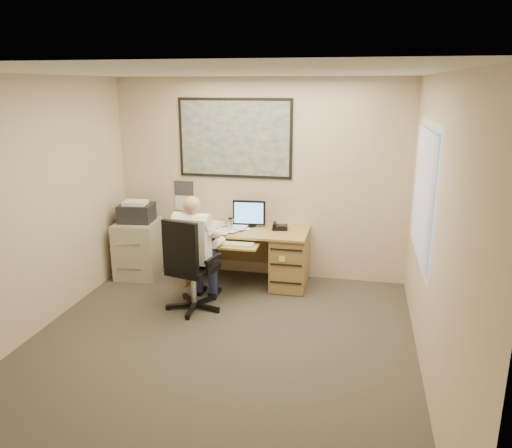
% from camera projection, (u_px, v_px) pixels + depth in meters
% --- Properties ---
extents(room_shell, '(4.00, 4.50, 2.70)m').
position_uv_depth(room_shell, '(211.00, 223.00, 4.65)').
color(room_shell, '#3C372E').
rests_on(room_shell, ground).
extents(desk, '(1.60, 0.97, 1.10)m').
position_uv_depth(desk, '(272.00, 252.00, 6.63)').
color(desk, tan).
rests_on(desk, ground).
extents(world_map, '(1.56, 0.03, 1.06)m').
position_uv_depth(world_map, '(235.00, 138.00, 6.67)').
color(world_map, '#1E4C93').
rests_on(world_map, room_shell).
extents(wall_calendar, '(0.28, 0.01, 0.42)m').
position_uv_depth(wall_calendar, '(184.00, 196.00, 7.05)').
color(wall_calendar, white).
rests_on(wall_calendar, room_shell).
extents(window_blinds, '(0.06, 1.40, 1.30)m').
position_uv_depth(window_blinds, '(424.00, 194.00, 4.96)').
color(window_blinds, silver).
rests_on(window_blinds, room_shell).
extents(filing_cabinet, '(0.62, 0.72, 1.07)m').
position_uv_depth(filing_cabinet, '(139.00, 243.00, 6.96)').
color(filing_cabinet, '#A6A086').
rests_on(filing_cabinet, ground).
extents(office_chair, '(0.82, 0.82, 1.14)m').
position_uv_depth(office_chair, '(193.00, 284.00, 5.88)').
color(office_chair, black).
rests_on(office_chair, ground).
extents(person, '(0.60, 0.82, 1.37)m').
position_uv_depth(person, '(193.00, 253.00, 5.86)').
color(person, white).
rests_on(person, office_chair).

